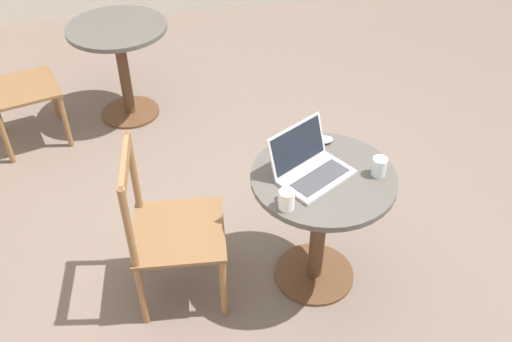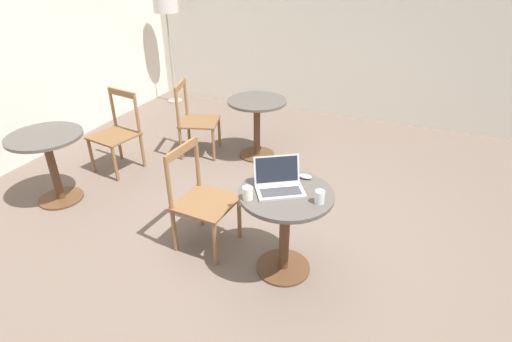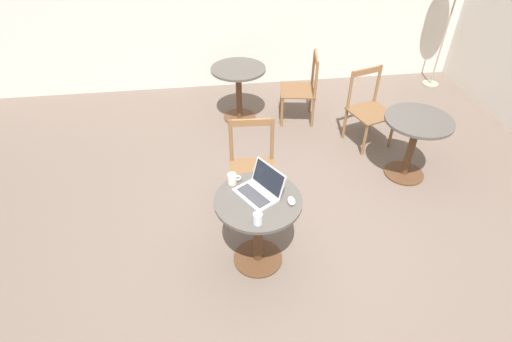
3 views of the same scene
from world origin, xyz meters
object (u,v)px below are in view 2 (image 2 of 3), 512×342
object	(u,v)px
cafe_table_near	(285,215)
laptop	(279,184)
chair_mid_back	(196,120)
cafe_table_mid	(257,116)
floor_lamp	(166,8)
chair_near_back	(201,199)
drinking_glass	(320,197)
mug	(248,193)
mouse	(305,176)
cafe_table_far	(49,154)
chair_far_right	(117,133)

from	to	relation	value
cafe_table_near	laptop	bearing A→B (deg)	72.74
cafe_table_near	chair_mid_back	size ratio (longest dim) A/B	0.80
cafe_table_mid	laptop	bearing A→B (deg)	-152.80
floor_lamp	laptop	world-z (taller)	floor_lamp
chair_near_back	floor_lamp	size ratio (longest dim) A/B	0.54
cafe_table_near	drinking_glass	bearing A→B (deg)	-98.62
mug	drinking_glass	bearing A→B (deg)	-73.35
mouse	drinking_glass	bearing A→B (deg)	-147.09
cafe_table_mid	cafe_table_far	world-z (taller)	same
chair_near_back	cafe_table_far	bearing A→B (deg)	88.83
cafe_table_far	drinking_glass	size ratio (longest dim) A/B	7.72
chair_mid_back	floor_lamp	xyz separation A→B (m)	(1.58, 1.35, 1.04)
chair_near_back	mug	distance (m)	0.66
cafe_table_near	laptop	size ratio (longest dim) A/B	1.66
chair_mid_back	floor_lamp	size ratio (longest dim) A/B	0.54
cafe_table_near	drinking_glass	world-z (taller)	drinking_glass
cafe_table_far	chair_mid_back	distance (m)	1.67
cafe_table_far	mouse	xyz separation A→B (m)	(0.16, -2.51, 0.21)
drinking_glass	laptop	bearing A→B (deg)	79.62
cafe_table_far	chair_mid_back	world-z (taller)	chair_mid_back
mouse	chair_near_back	bearing A→B (deg)	103.72
cafe_table_far	drinking_glass	world-z (taller)	drinking_glass
cafe_table_mid	floor_lamp	world-z (taller)	floor_lamp
chair_far_right	mouse	bearing A→B (deg)	-105.03
chair_near_back	laptop	xyz separation A→B (m)	(-0.03, -0.69, 0.32)
cafe_table_far	chair_near_back	distance (m)	1.70
laptop	drinking_glass	size ratio (longest dim) A/B	4.64
cafe_table_far	chair_far_right	size ratio (longest dim) A/B	0.80
floor_lamp	drinking_glass	xyz separation A→B (m)	(-3.18, -3.30, -0.72)
cafe_table_near	floor_lamp	distance (m)	4.48
mouse	chair_far_right	bearing A→B (deg)	74.97
cafe_table_near	mouse	bearing A→B (deg)	-14.92
cafe_table_far	mug	size ratio (longest dim) A/B	6.54
chair_far_right	chair_mid_back	bearing A→B (deg)	-42.22
cafe_table_near	chair_far_right	xyz separation A→B (m)	(0.89, 2.31, -0.08)
cafe_table_near	cafe_table_mid	world-z (taller)	same
chair_far_right	cafe_table_mid	bearing A→B (deg)	-55.79
cafe_table_far	mug	bearing A→B (deg)	-96.81
cafe_table_mid	mouse	world-z (taller)	mouse
chair_near_back	mouse	distance (m)	0.89
chair_mid_back	floor_lamp	bearing A→B (deg)	40.63
cafe_table_near	cafe_table_far	xyz separation A→B (m)	(0.09, 2.45, 0.00)
drinking_glass	chair_far_right	bearing A→B (deg)	70.13
chair_near_back	chair_far_right	bearing A→B (deg)	61.76
chair_far_right	cafe_table_far	bearing A→B (deg)	170.28
cafe_table_mid	laptop	size ratio (longest dim) A/B	1.66
cafe_table_mid	cafe_table_far	xyz separation A→B (m)	(-1.71, 1.47, 0.00)
chair_far_right	drinking_glass	xyz separation A→B (m)	(-0.93, -2.56, 0.32)
chair_near_back	chair_mid_back	size ratio (longest dim) A/B	1.00
cafe_table_near	mouse	distance (m)	0.33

